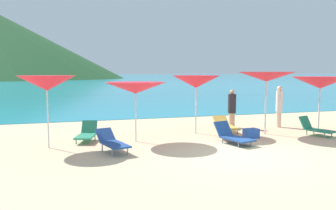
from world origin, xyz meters
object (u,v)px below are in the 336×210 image
at_px(umbrella_0, 47,83).
at_px(lounge_chair_0, 315,128).
at_px(umbrella_4, 320,83).
at_px(lounge_chair_5, 112,142).
at_px(umbrella_2, 196,82).
at_px(umbrella_3, 266,77).
at_px(beachgoer_1, 232,108).
at_px(umbrella_1, 135,88).
at_px(beachgoer_0, 279,105).
at_px(lounge_chair_2, 233,135).
at_px(cooler_box, 251,133).
at_px(lounge_chair_3, 87,133).
at_px(lounge_chair_4, 225,125).

bearing_deg(umbrella_0, lounge_chair_0, -4.34).
relative_size(umbrella_4, lounge_chair_5, 1.37).
xyz_separation_m(umbrella_2, umbrella_4, (5.01, -0.84, -0.06)).
relative_size(umbrella_3, beachgoer_1, 1.46).
xyz_separation_m(umbrella_1, lounge_chair_5, (-0.97, -1.25, -1.52)).
bearing_deg(lounge_chair_0, beachgoer_0, 77.35).
bearing_deg(beachgoer_0, lounge_chair_2, -167.02).
bearing_deg(umbrella_2, umbrella_4, -9.52).
height_order(umbrella_1, umbrella_2, umbrella_2).
distance_m(umbrella_3, beachgoer_0, 2.30).
xyz_separation_m(umbrella_0, cooler_box, (6.86, -0.48, -1.84)).
bearing_deg(umbrella_2, lounge_chair_0, -22.17).
bearing_deg(lounge_chair_2, lounge_chair_3, 144.38).
bearing_deg(cooler_box, umbrella_0, 170.53).
bearing_deg(umbrella_4, lounge_chair_3, 176.25).
height_order(umbrella_3, umbrella_4, umbrella_3).
distance_m(umbrella_3, cooler_box, 2.27).
height_order(umbrella_4, cooler_box, umbrella_4).
bearing_deg(lounge_chair_3, beachgoer_1, 26.61).
height_order(lounge_chair_2, beachgoer_0, beachgoer_0).
distance_m(lounge_chair_4, beachgoer_0, 2.82).
bearing_deg(lounge_chair_2, beachgoer_1, 48.86).
xyz_separation_m(lounge_chair_3, beachgoer_0, (8.08, 0.58, 0.70)).
distance_m(umbrella_0, lounge_chair_5, 2.73).
xyz_separation_m(umbrella_3, beachgoer_1, (-0.48, 1.76, -1.33)).
bearing_deg(lounge_chair_3, beachgoer_0, 20.65).
relative_size(lounge_chair_2, beachgoer_0, 0.87).
distance_m(lounge_chair_0, cooler_box, 2.59).
bearing_deg(umbrella_3, umbrella_1, 179.18).
relative_size(umbrella_2, lounge_chair_2, 1.44).
height_order(umbrella_4, lounge_chair_2, umbrella_4).
distance_m(umbrella_3, lounge_chair_2, 2.99).
xyz_separation_m(umbrella_4, beachgoer_0, (-1.05, 1.18, -0.97)).
distance_m(lounge_chair_3, lounge_chair_5, 1.95).
distance_m(umbrella_4, lounge_chair_4, 4.19).
xyz_separation_m(lounge_chair_3, lounge_chair_5, (0.62, -1.85, 0.05)).
relative_size(lounge_chair_4, beachgoer_1, 1.08).
relative_size(umbrella_1, umbrella_4, 0.98).
height_order(umbrella_3, beachgoer_0, umbrella_3).
distance_m(lounge_chair_0, lounge_chair_2, 3.67).
bearing_deg(lounge_chair_5, lounge_chair_0, -11.97).
bearing_deg(umbrella_1, lounge_chair_4, 12.47).
bearing_deg(umbrella_1, lounge_chair_0, -7.22).
height_order(umbrella_2, lounge_chair_4, umbrella_2).
bearing_deg(lounge_chair_0, umbrella_3, 137.72).
distance_m(lounge_chair_5, beachgoer_1, 6.24).
distance_m(umbrella_4, beachgoer_0, 1.85).
distance_m(umbrella_3, lounge_chair_0, 2.64).
xyz_separation_m(lounge_chair_0, cooler_box, (-2.58, 0.24, -0.11)).
xyz_separation_m(umbrella_2, beachgoer_0, (3.97, 0.34, -1.03)).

